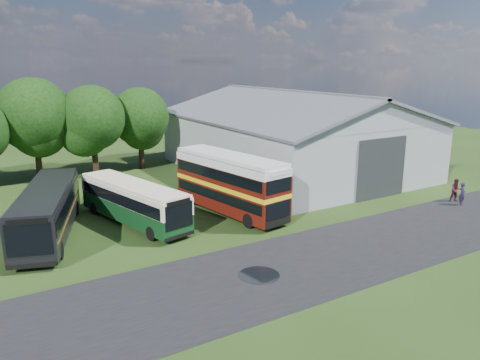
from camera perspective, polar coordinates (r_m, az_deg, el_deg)
ground at (r=28.18m, az=1.49°, el=-8.59°), size 120.00×120.00×0.00m
asphalt_road at (r=27.67m, az=10.22°, el=-9.28°), size 60.00×8.00×0.02m
puddle at (r=25.14m, az=2.32°, el=-11.55°), size 2.20×2.20×0.01m
storage_shed at (r=48.18m, az=6.32°, el=6.08°), size 18.80×24.80×8.15m
tree_mid at (r=47.26m, az=-23.86°, el=7.27°), size 6.80×6.80×9.60m
tree_right_a at (r=47.25m, az=-17.59°, el=7.21°), size 6.26×6.26×8.83m
tree_right_b at (r=49.44m, az=-12.14°, el=7.54°), size 5.98×5.98×8.45m
shrub_front at (r=35.79m, az=3.87°, el=-3.58°), size 1.70×1.70×1.70m
shrub_mid at (r=37.37m, az=2.11°, el=-2.78°), size 1.60×1.60×1.60m
shrub_back at (r=38.98m, az=0.49°, el=-2.05°), size 1.80×1.80×1.80m
bus_green_single at (r=33.16m, az=-12.85°, el=-2.62°), size 4.74×10.63×2.85m
bus_maroon_double at (r=34.39m, az=-1.26°, el=-0.50°), size 4.18×10.46×4.38m
bus_dark_single at (r=32.31m, az=-22.39°, el=-3.48°), size 6.19×11.81×3.19m
visitor_a at (r=40.42m, az=25.47°, el=-1.56°), size 0.78×0.70×1.79m
visitor_b at (r=41.12m, az=24.84°, el=-1.18°), size 1.15×1.08×1.87m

